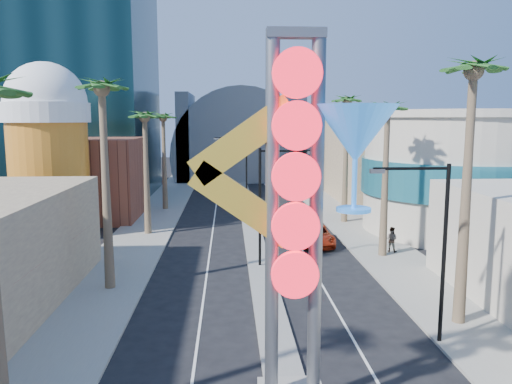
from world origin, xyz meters
TOP-DOWN VIEW (x-y plane):
  - sidewalk_west at (-9.50, 35.00)m, footprint 5.00×100.00m
  - sidewalk_east at (9.50, 35.00)m, footprint 5.00×100.00m
  - median at (0.00, 38.00)m, footprint 1.60×84.00m
  - brick_filler_west at (-16.00, 38.00)m, footprint 10.00×10.00m
  - filler_east at (16.00, 48.00)m, footprint 10.00×20.00m
  - beer_mug at (-17.00, 30.00)m, footprint 7.00×7.00m
  - turquoise_building at (18.00, 30.00)m, footprint 16.60×16.60m
  - canopy at (0.00, 72.00)m, footprint 22.00×16.00m
  - neon_sign at (0.82, 2.96)m, footprint 6.53×2.60m
  - streetlight_0 at (0.55, 20.00)m, footprint 3.79×0.25m
  - streetlight_1 at (-0.55, 44.00)m, footprint 3.79×0.25m
  - streetlight_2 at (6.72, 8.00)m, footprint 3.45×0.25m
  - palm_1 at (-9.00, 16.00)m, footprint 2.40×2.40m
  - palm_2 at (-9.00, 30.00)m, footprint 2.40×2.40m
  - palm_3 at (-9.00, 42.00)m, footprint 2.40×2.40m
  - palm_5 at (9.00, 10.00)m, footprint 2.40×2.40m
  - palm_6 at (9.00, 22.00)m, footprint 2.40×2.40m
  - palm_7 at (9.00, 34.00)m, footprint 2.40×2.40m
  - red_pickup at (4.77, 25.86)m, footprint 2.56×5.52m
  - pedestrian_b at (9.91, 22.86)m, footprint 1.14×1.08m

SIDE VIEW (x-z plane):
  - sidewalk_west at x=-9.50m, z-range 0.00..0.15m
  - sidewalk_east at x=9.50m, z-range 0.00..0.15m
  - median at x=0.00m, z-range 0.00..0.15m
  - red_pickup at x=4.77m, z-range 0.00..1.53m
  - pedestrian_b at x=9.91m, z-range 0.15..2.01m
  - brick_filler_west at x=-16.00m, z-range 0.00..8.00m
  - canopy at x=0.00m, z-range -6.69..15.31m
  - streetlight_2 at x=6.72m, z-range 0.83..8.83m
  - streetlight_0 at x=0.55m, z-range 0.88..8.88m
  - streetlight_1 at x=-0.55m, z-range 0.88..8.88m
  - filler_east at x=16.00m, z-range 0.00..10.00m
  - turquoise_building at x=18.00m, z-range -0.05..10.55m
  - neon_sign at x=0.82m, z-range 1.03..13.58m
  - beer_mug at x=-17.00m, z-range 0.59..15.09m
  - palm_2 at x=-9.00m, z-range 3.88..15.08m
  - palm_3 at x=-9.00m, z-range 3.88..15.08m
  - palm_6 at x=9.00m, z-range 4.08..15.78m
  - palm_1 at x=-9.00m, z-range 4.47..17.17m
  - palm_7 at x=9.00m, z-range 4.47..17.17m
  - palm_5 at x=9.00m, z-range 4.67..17.87m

